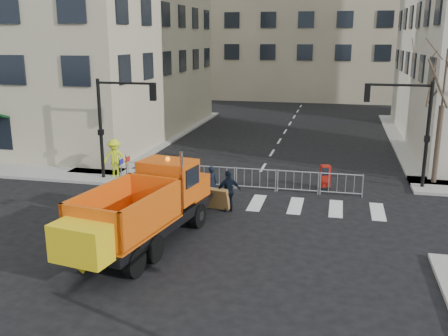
% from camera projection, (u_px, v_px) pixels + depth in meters
% --- Properties ---
extents(ground, '(120.00, 120.00, 0.00)m').
position_uv_depth(ground, '(213.00, 249.00, 18.13)').
color(ground, black).
rests_on(ground, ground).
extents(sidewalk_back, '(64.00, 5.00, 0.15)m').
position_uv_depth(sidewalk_back, '(253.00, 183.00, 26.12)').
color(sidewalk_back, gray).
rests_on(sidewalk_back, ground).
extents(building_far, '(30.00, 18.00, 24.00)m').
position_uv_depth(building_far, '(312.00, 1.00, 64.10)').
color(building_far, '#9E9178').
rests_on(building_far, ground).
extents(traffic_light_left, '(0.18, 0.18, 5.40)m').
position_uv_depth(traffic_light_left, '(101.00, 130.00, 26.26)').
color(traffic_light_left, black).
rests_on(traffic_light_left, ground).
extents(traffic_light_right, '(0.18, 0.18, 5.40)m').
position_uv_depth(traffic_light_right, '(427.00, 137.00, 24.55)').
color(traffic_light_right, black).
rests_on(traffic_light_right, ground).
extents(crowd_barriers, '(12.60, 0.60, 1.10)m').
position_uv_depth(crowd_barriers, '(235.00, 178.00, 25.32)').
color(crowd_barriers, '#9EA0A5').
rests_on(crowd_barriers, ground).
extents(street_tree, '(3.00, 3.00, 7.50)m').
position_uv_depth(street_tree, '(441.00, 113.00, 25.07)').
color(street_tree, '#382B21').
rests_on(street_tree, ground).
extents(plow_truck, '(3.85, 9.08, 3.42)m').
position_uv_depth(plow_truck, '(143.00, 208.00, 17.90)').
color(plow_truck, black).
rests_on(plow_truck, ground).
extents(cop_a, '(0.71, 0.62, 1.64)m').
position_uv_depth(cop_a, '(211.00, 183.00, 23.42)').
color(cop_a, black).
rests_on(cop_a, ground).
extents(cop_b, '(1.09, 0.91, 2.03)m').
position_uv_depth(cop_b, '(181.00, 193.00, 21.21)').
color(cop_b, black).
rests_on(cop_b, ground).
extents(cop_c, '(1.17, 0.92, 1.85)m').
position_uv_depth(cop_c, '(229.00, 191.00, 21.83)').
color(cop_c, black).
rests_on(cop_c, ground).
extents(worker, '(1.49, 1.11, 2.05)m').
position_uv_depth(worker, '(115.00, 158.00, 26.78)').
color(worker, '#D1E91B').
rests_on(worker, sidewalk_back).
extents(newspaper_box, '(0.56, 0.53, 1.10)m').
position_uv_depth(newspaper_box, '(325.00, 176.00, 25.07)').
color(newspaper_box, maroon).
rests_on(newspaper_box, sidewalk_back).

